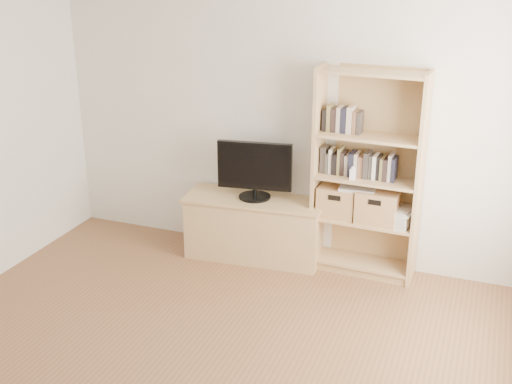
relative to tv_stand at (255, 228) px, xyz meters
The scene contains 11 objects.
back_wall 1.07m from the tv_stand, 42.71° to the left, with size 4.50×0.02×2.60m, color white.
tv_stand is the anchor object (origin of this frame).
bookshelf 1.19m from the tv_stand, ahead, with size 0.92×0.33×1.83m, color tan.
television 0.58m from the tv_stand, ahead, with size 0.68×0.05×0.53m, color black.
books_row_mid 1.25m from the tv_stand, ahead, with size 0.88×0.17×0.24m, color #3A332F.
books_row_upper 1.36m from the tv_stand, ahead, with size 0.40×0.15×0.21m, color #3A332F.
baby_monitor 1.12m from the tv_stand, ahead, with size 0.05×0.03×0.10m, color white.
basket_left 0.85m from the tv_stand, ahead, with size 0.33×0.27×0.27m, color #B27650.
basket_right 1.18m from the tv_stand, ahead, with size 0.35×0.29×0.29m, color #B27650.
laptop 1.07m from the tv_stand, ahead, with size 0.31×0.21×0.02m, color silver.
magazine_stack 1.35m from the tv_stand, ahead, with size 0.19×0.27×0.13m, color beige.
Camera 1 is at (1.72, -2.84, 2.75)m, focal length 45.00 mm.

